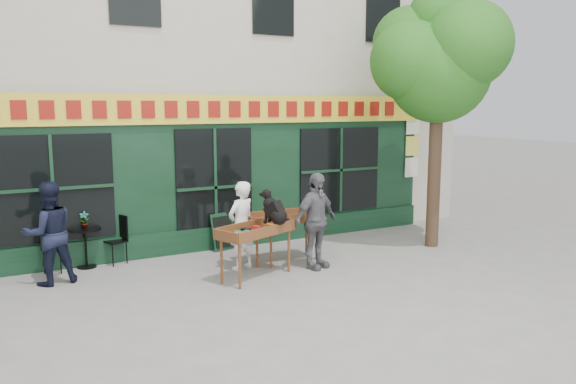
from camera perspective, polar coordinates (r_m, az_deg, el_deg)
name	(u,v)px	position (r m, az deg, el deg)	size (l,w,h in m)	color
ground	(263,277)	(10.26, -2.51, -8.66)	(80.00, 80.00, 0.00)	slate
building	(161,32)	(15.50, -12.82, 15.60)	(14.00, 7.26, 10.00)	beige
street_tree	(438,56)	(12.63, 15.03, 13.17)	(3.05, 2.90, 5.60)	#382619
book_cart_center	(256,233)	(10.04, -3.25, -4.19)	(1.62, 1.13, 0.99)	brown
dog	(275,206)	(10.06, -1.35, -1.44)	(0.34, 0.60, 0.60)	black
woman	(241,225)	(10.62, -4.77, -3.41)	(0.61, 0.40, 1.68)	white
book_cart_right	(283,220)	(11.13, -0.53, -2.90)	(1.53, 0.69, 0.99)	brown
man_right	(316,221)	(10.62, 2.81, -2.94)	(1.08, 0.45, 1.84)	#58585D
bistro_table	(85,240)	(11.39, -19.88, -4.59)	(0.60, 0.60, 0.76)	black
bistro_chair_left	(50,242)	(11.36, -23.07, -4.74)	(0.49, 0.49, 0.95)	black
bistro_chair_right	(119,235)	(11.52, -16.79, -4.21)	(0.46, 0.46, 0.95)	black
potted_plant	(84,220)	(11.31, -19.99, -2.68)	(0.17, 0.12, 0.33)	gray
man_left	(49,233)	(10.51, -23.12, -3.88)	(0.87, 0.68, 1.80)	black
chalkboard	(224,232)	(12.14, -6.57, -4.01)	(0.59, 0.31, 0.79)	black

